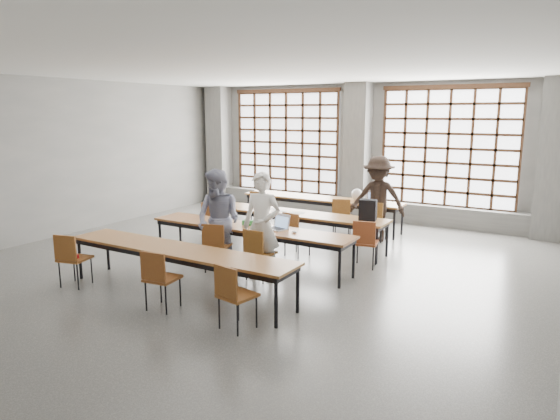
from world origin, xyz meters
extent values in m
plane|color=#50504D|center=(0.00, 0.00, 0.00)|extent=(11.00, 11.00, 0.00)
plane|color=silver|center=(0.00, 0.00, 3.50)|extent=(11.00, 11.00, 0.00)
plane|color=#60605D|center=(0.00, 5.50, 1.75)|extent=(10.00, 0.00, 10.00)
plane|color=#60605D|center=(-5.00, 0.00, 1.75)|extent=(0.00, 11.00, 11.00)
cube|color=#52524F|center=(-4.50, 5.22, 1.75)|extent=(0.60, 0.55, 3.50)
cube|color=#52524F|center=(0.00, 5.22, 1.75)|extent=(0.60, 0.55, 3.50)
cube|color=#52524F|center=(4.50, 5.22, 1.75)|extent=(0.60, 0.55, 3.50)
cube|color=white|center=(-2.25, 5.48, 1.90)|extent=(3.20, 0.02, 2.80)
cube|color=black|center=(-2.25, 5.40, 1.90)|extent=(3.20, 0.05, 2.80)
cube|color=black|center=(-2.25, 5.40, 0.45)|extent=(3.32, 0.07, 0.10)
cube|color=black|center=(-2.25, 5.40, 3.35)|extent=(3.32, 0.07, 0.10)
cube|color=white|center=(2.25, 5.48, 1.90)|extent=(3.20, 0.02, 2.80)
cube|color=black|center=(2.25, 5.40, 1.90)|extent=(3.20, 0.05, 2.80)
cube|color=black|center=(2.25, 5.40, 0.45)|extent=(3.32, 0.07, 0.10)
cube|color=black|center=(2.25, 5.40, 3.35)|extent=(3.32, 0.07, 0.10)
cube|color=#52524F|center=(0.00, 5.30, 0.25)|extent=(9.80, 0.35, 0.50)
cube|color=brown|center=(-0.28, 3.68, 0.71)|extent=(4.00, 0.70, 0.04)
cube|color=black|center=(-0.28, 3.68, 0.65)|extent=(3.90, 0.64, 0.08)
cylinder|color=black|center=(-2.20, 3.39, 0.34)|extent=(0.05, 0.05, 0.69)
cylinder|color=black|center=(-2.20, 3.97, 0.34)|extent=(0.05, 0.05, 0.69)
cylinder|color=black|center=(1.64, 3.39, 0.34)|extent=(0.05, 0.05, 0.69)
cylinder|color=black|center=(1.64, 3.97, 0.34)|extent=(0.05, 0.05, 0.69)
cube|color=brown|center=(0.01, 1.79, 0.71)|extent=(4.00, 0.70, 0.04)
cube|color=black|center=(0.01, 1.79, 0.65)|extent=(3.90, 0.64, 0.08)
cylinder|color=black|center=(-1.91, 1.50, 0.34)|extent=(0.05, 0.05, 0.69)
cylinder|color=black|center=(-1.91, 2.08, 0.34)|extent=(0.05, 0.05, 0.69)
cylinder|color=black|center=(1.93, 1.50, 0.34)|extent=(0.05, 0.05, 0.69)
cylinder|color=black|center=(1.93, 2.08, 0.34)|extent=(0.05, 0.05, 0.69)
cube|color=brown|center=(-0.05, 0.25, 0.71)|extent=(4.00, 0.70, 0.04)
cube|color=black|center=(-0.05, 0.25, 0.65)|extent=(3.90, 0.64, 0.08)
cylinder|color=black|center=(-1.97, -0.04, 0.34)|extent=(0.05, 0.05, 0.69)
cylinder|color=black|center=(-1.97, 0.54, 0.34)|extent=(0.05, 0.05, 0.69)
cylinder|color=black|center=(1.87, -0.04, 0.34)|extent=(0.05, 0.05, 0.69)
cylinder|color=black|center=(1.87, 0.54, 0.34)|extent=(0.05, 0.05, 0.69)
cube|color=brown|center=(-0.15, -1.53, 0.71)|extent=(4.00, 0.70, 0.04)
cube|color=black|center=(-0.15, -1.53, 0.65)|extent=(3.90, 0.64, 0.08)
cylinder|color=black|center=(-2.07, -1.82, 0.34)|extent=(0.05, 0.05, 0.69)
cylinder|color=black|center=(-2.07, -1.24, 0.34)|extent=(0.05, 0.05, 0.69)
cylinder|color=black|center=(1.77, -1.82, 0.34)|extent=(0.05, 0.05, 0.69)
cylinder|color=black|center=(1.77, -1.24, 0.34)|extent=(0.05, 0.05, 0.69)
cube|color=brown|center=(-1.68, 3.13, 0.45)|extent=(0.52, 0.52, 0.04)
cube|color=brown|center=(-1.62, 2.94, 0.68)|extent=(0.39, 0.14, 0.40)
cylinder|color=black|center=(-1.68, 3.13, 0.23)|extent=(0.02, 0.02, 0.45)
cube|color=brown|center=(0.52, 3.13, 0.45)|extent=(0.52, 0.52, 0.04)
cube|color=brown|center=(0.58, 2.94, 0.68)|extent=(0.39, 0.14, 0.40)
cylinder|color=black|center=(0.52, 3.13, 0.23)|extent=(0.02, 0.02, 0.45)
cube|color=brown|center=(1.32, 3.13, 0.45)|extent=(0.44, 0.44, 0.04)
cube|color=brown|center=(1.33, 2.93, 0.68)|extent=(0.40, 0.05, 0.40)
cylinder|color=black|center=(1.32, 3.13, 0.23)|extent=(0.02, 0.02, 0.45)
cube|color=brown|center=(-1.59, 1.24, 0.45)|extent=(0.46, 0.46, 0.04)
cube|color=brown|center=(-1.61, 1.04, 0.68)|extent=(0.40, 0.07, 0.40)
cylinder|color=black|center=(-1.59, 1.24, 0.23)|extent=(0.02, 0.02, 0.45)
cube|color=brown|center=(0.41, 1.24, 0.45)|extent=(0.50, 0.50, 0.04)
cube|color=brown|center=(0.37, 1.04, 0.68)|extent=(0.40, 0.11, 0.40)
cylinder|color=black|center=(0.41, 1.24, 0.23)|extent=(0.02, 0.02, 0.45)
cube|color=maroon|center=(1.81, 1.24, 0.45)|extent=(0.50, 0.50, 0.04)
cube|color=maroon|center=(1.85, 1.04, 0.68)|extent=(0.40, 0.11, 0.40)
cylinder|color=black|center=(1.81, 1.24, 0.23)|extent=(0.02, 0.02, 0.45)
cube|color=brown|center=(-0.35, -0.30, 0.45)|extent=(0.52, 0.52, 0.04)
cube|color=brown|center=(-0.29, -0.49, 0.68)|extent=(0.39, 0.14, 0.40)
cylinder|color=black|center=(-0.35, -0.30, 0.23)|extent=(0.02, 0.02, 0.45)
cube|color=brown|center=(0.55, -0.30, 0.45)|extent=(0.45, 0.45, 0.04)
cube|color=brown|center=(0.54, -0.50, 0.68)|extent=(0.40, 0.05, 0.40)
cylinder|color=black|center=(0.55, -0.30, 0.23)|extent=(0.02, 0.02, 0.45)
cube|color=brown|center=(-1.85, -2.08, 0.45)|extent=(0.51, 0.51, 0.04)
cube|color=brown|center=(-1.80, -2.28, 0.68)|extent=(0.40, 0.13, 0.40)
cylinder|color=black|center=(-1.85, -2.08, 0.23)|extent=(0.02, 0.02, 0.45)
cube|color=brown|center=(0.05, -2.08, 0.45)|extent=(0.47, 0.47, 0.04)
cube|color=brown|center=(0.08, -2.28, 0.68)|extent=(0.40, 0.08, 0.40)
cylinder|color=black|center=(0.05, -2.08, 0.23)|extent=(0.02, 0.02, 0.45)
cube|color=brown|center=(1.35, -2.08, 0.45)|extent=(0.49, 0.49, 0.04)
cube|color=brown|center=(1.32, -2.28, 0.68)|extent=(0.40, 0.10, 0.40)
cylinder|color=black|center=(1.35, -2.08, 0.23)|extent=(0.02, 0.02, 0.45)
imported|color=white|center=(0.55, -0.25, 0.90)|extent=(0.71, 0.52, 1.80)
imported|color=navy|center=(-0.35, -0.25, 0.90)|extent=(0.90, 0.71, 1.79)
imported|color=black|center=(1.32, 3.18, 0.92)|extent=(1.26, 0.81, 1.84)
cube|color=#B4B5B9|center=(0.50, 0.30, 0.74)|extent=(0.41, 0.34, 0.02)
cube|color=black|center=(0.50, 0.29, 0.75)|extent=(0.34, 0.25, 0.00)
cube|color=#B4B5B9|center=(0.54, 0.44, 0.86)|extent=(0.37, 0.16, 0.26)
cube|color=#8DB9F3|center=(0.53, 0.43, 0.83)|extent=(0.31, 0.13, 0.21)
cube|color=#B1B0B5|center=(1.07, 3.73, 0.74)|extent=(0.43, 0.38, 0.02)
cube|color=black|center=(1.08, 3.72, 0.75)|extent=(0.35, 0.28, 0.00)
cube|color=#B1B0B5|center=(1.02, 3.86, 0.86)|extent=(0.36, 0.21, 0.26)
cube|color=#87A7EA|center=(1.02, 3.85, 0.83)|extent=(0.30, 0.17, 0.21)
ellipsoid|color=white|center=(0.90, 0.23, 0.75)|extent=(0.10, 0.07, 0.04)
cube|color=#2A8230|center=(-0.10, 0.33, 0.78)|extent=(0.26, 0.14, 0.09)
cube|color=black|center=(0.13, 0.15, 0.74)|extent=(0.14, 0.09, 0.01)
cube|color=white|center=(-0.59, 1.84, 0.73)|extent=(0.36, 0.33, 0.00)
cube|color=white|center=(-0.29, 1.74, 0.73)|extent=(0.32, 0.24, 0.00)
cube|color=silver|center=(0.11, 1.79, 0.73)|extent=(0.34, 0.28, 0.00)
cube|color=black|center=(1.61, 1.84, 0.93)|extent=(0.35, 0.25, 0.40)
ellipsoid|color=silver|center=(0.62, 3.73, 0.87)|extent=(0.29, 0.24, 0.29)
cube|color=#AA1517|center=(-1.85, -2.08, 0.50)|extent=(0.22, 0.14, 0.06)
camera|label=1|loc=(4.92, -7.02, 2.76)|focal=32.00mm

